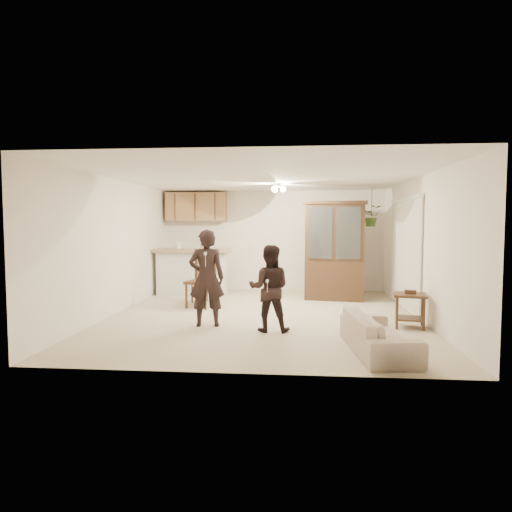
# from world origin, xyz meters

# --- Properties ---
(floor) EXTENTS (6.50, 6.50, 0.00)m
(floor) POSITION_xyz_m (0.00, 0.00, 0.00)
(floor) COLOR #C0B091
(floor) RESTS_ON ground
(ceiling) EXTENTS (5.50, 6.50, 0.02)m
(ceiling) POSITION_xyz_m (0.00, 0.00, 2.50)
(ceiling) COLOR white
(ceiling) RESTS_ON wall_back
(wall_back) EXTENTS (5.50, 0.02, 2.50)m
(wall_back) POSITION_xyz_m (0.00, 3.25, 1.25)
(wall_back) COLOR white
(wall_back) RESTS_ON ground
(wall_front) EXTENTS (5.50, 0.02, 2.50)m
(wall_front) POSITION_xyz_m (0.00, -3.25, 1.25)
(wall_front) COLOR white
(wall_front) RESTS_ON ground
(wall_left) EXTENTS (0.02, 6.50, 2.50)m
(wall_left) POSITION_xyz_m (-2.75, 0.00, 1.25)
(wall_left) COLOR white
(wall_left) RESTS_ON ground
(wall_right) EXTENTS (0.02, 6.50, 2.50)m
(wall_right) POSITION_xyz_m (2.75, 0.00, 1.25)
(wall_right) COLOR white
(wall_right) RESTS_ON ground
(breakfast_bar) EXTENTS (1.60, 0.55, 1.00)m
(breakfast_bar) POSITION_xyz_m (-1.85, 2.35, 0.50)
(breakfast_bar) COLOR silver
(breakfast_bar) RESTS_ON floor
(bar_top) EXTENTS (1.75, 0.70, 0.08)m
(bar_top) POSITION_xyz_m (-1.85, 2.35, 1.05)
(bar_top) COLOR tan
(bar_top) RESTS_ON breakfast_bar
(upper_cabinets) EXTENTS (1.50, 0.34, 0.70)m
(upper_cabinets) POSITION_xyz_m (-1.90, 3.07, 2.10)
(upper_cabinets) COLOR brown
(upper_cabinets) RESTS_ON wall_back
(vertical_blinds) EXTENTS (0.06, 2.30, 2.10)m
(vertical_blinds) POSITION_xyz_m (2.71, 0.90, 1.10)
(vertical_blinds) COLOR beige
(vertical_blinds) RESTS_ON wall_right
(ceiling_fixture) EXTENTS (0.36, 0.36, 0.20)m
(ceiling_fixture) POSITION_xyz_m (0.20, 1.20, 2.40)
(ceiling_fixture) COLOR #FFF0BF
(ceiling_fixture) RESTS_ON ceiling
(hanging_plant) EXTENTS (0.43, 0.37, 0.48)m
(hanging_plant) POSITION_xyz_m (2.30, 2.40, 1.85)
(hanging_plant) COLOR #385D25
(hanging_plant) RESTS_ON ceiling
(plant_cord) EXTENTS (0.01, 0.01, 0.65)m
(plant_cord) POSITION_xyz_m (2.30, 2.40, 2.17)
(plant_cord) COLOR black
(plant_cord) RESTS_ON ceiling
(sofa) EXTENTS (0.92, 1.94, 0.73)m
(sofa) POSITION_xyz_m (1.66, -2.25, 0.37)
(sofa) COLOR beige
(sofa) RESTS_ON floor
(adult) EXTENTS (0.71, 0.53, 1.80)m
(adult) POSITION_xyz_m (-0.86, -0.93, 0.90)
(adult) COLOR black
(adult) RESTS_ON floor
(child) EXTENTS (0.67, 0.53, 1.35)m
(child) POSITION_xyz_m (0.18, -1.20, 0.68)
(child) COLOR black
(child) RESTS_ON floor
(china_hutch) EXTENTS (1.44, 0.73, 2.16)m
(china_hutch) POSITION_xyz_m (1.44, 1.90, 1.07)
(china_hutch) COLOR #351B13
(china_hutch) RESTS_ON floor
(side_table) EXTENTS (0.59, 0.59, 0.61)m
(side_table) POSITION_xyz_m (2.42, -0.75, 0.29)
(side_table) COLOR #351B13
(side_table) RESTS_ON floor
(chair_bar) EXTENTS (0.62, 0.62, 1.15)m
(chair_bar) POSITION_xyz_m (-1.31, 0.74, 0.32)
(chair_bar) COLOR #351B13
(chair_bar) RESTS_ON floor
(chair_hutch_left) EXTENTS (0.59, 0.59, 0.95)m
(chair_hutch_left) POSITION_xyz_m (-1.36, 1.21, 0.27)
(chair_hutch_left) COLOR #351B13
(chair_hutch_left) RESTS_ON floor
(chair_hutch_right) EXTENTS (0.65, 0.65, 1.06)m
(chair_hutch_right) POSITION_xyz_m (1.64, 2.88, 0.30)
(chair_hutch_right) COLOR #351B13
(chair_hutch_right) RESTS_ON floor
(controller_adult) EXTENTS (0.06, 0.14, 0.04)m
(controller_adult) POSITION_xyz_m (-0.80, -1.29, 1.22)
(controller_adult) COLOR white
(controller_adult) RESTS_ON adult
(controller_child) EXTENTS (0.04, 0.12, 0.04)m
(controller_child) POSITION_xyz_m (0.17, -1.51, 0.83)
(controller_child) COLOR white
(controller_child) RESTS_ON child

